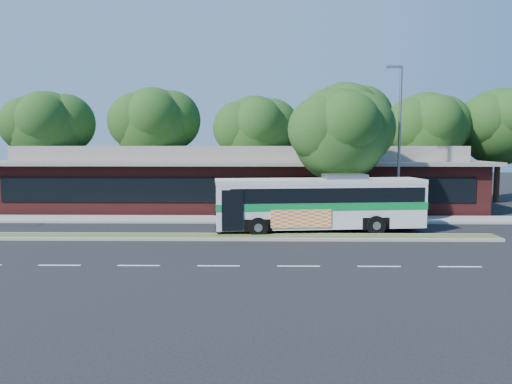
# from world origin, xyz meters

# --- Properties ---
(ground) EXTENTS (120.00, 120.00, 0.00)m
(ground) POSITION_xyz_m (0.00, 0.00, 0.00)
(ground) COLOR black
(ground) RESTS_ON ground
(median_strip) EXTENTS (26.00, 1.10, 0.15)m
(median_strip) POSITION_xyz_m (0.00, 0.60, 0.07)
(median_strip) COLOR #3E4F21
(median_strip) RESTS_ON ground
(sidewalk) EXTENTS (44.00, 2.60, 0.12)m
(sidewalk) POSITION_xyz_m (0.00, 6.40, 0.06)
(sidewalk) COLOR gray
(sidewalk) RESTS_ON ground
(plaza_building) EXTENTS (33.20, 11.20, 4.45)m
(plaza_building) POSITION_xyz_m (0.00, 12.99, 2.13)
(plaza_building) COLOR #541C1A
(plaza_building) RESTS_ON ground
(lamp_post) EXTENTS (0.93, 0.18, 9.07)m
(lamp_post) POSITION_xyz_m (9.56, 6.00, 4.90)
(lamp_post) COLOR slate
(lamp_post) RESTS_ON ground
(tree_bg_a) EXTENTS (6.47, 5.80, 8.63)m
(tree_bg_a) POSITION_xyz_m (-14.58, 15.14, 5.87)
(tree_bg_a) COLOR black
(tree_bg_a) RESTS_ON ground
(tree_bg_b) EXTENTS (6.69, 6.00, 9.00)m
(tree_bg_b) POSITION_xyz_m (-6.57, 16.14, 6.14)
(tree_bg_b) COLOR black
(tree_bg_b) RESTS_ON ground
(tree_bg_c) EXTENTS (6.24, 5.60, 8.26)m
(tree_bg_c) POSITION_xyz_m (1.40, 15.13, 5.59)
(tree_bg_c) COLOR black
(tree_bg_c) RESTS_ON ground
(tree_bg_d) EXTENTS (6.91, 6.20, 9.37)m
(tree_bg_d) POSITION_xyz_m (8.45, 16.15, 6.42)
(tree_bg_d) COLOR black
(tree_bg_d) RESTS_ON ground
(tree_bg_e) EXTENTS (6.47, 5.80, 8.50)m
(tree_bg_e) POSITION_xyz_m (14.42, 15.14, 5.74)
(tree_bg_e) COLOR black
(tree_bg_e) RESTS_ON ground
(tree_bg_f) EXTENTS (6.69, 6.00, 8.92)m
(tree_bg_f) POSITION_xyz_m (20.43, 16.14, 6.06)
(tree_bg_f) COLOR black
(tree_bg_f) RESTS_ON ground
(transit_bus) EXTENTS (10.93, 3.54, 3.02)m
(transit_bus) POSITION_xyz_m (4.61, 2.40, 1.68)
(transit_bus) COLOR silver
(transit_bus) RESTS_ON ground
(sidewalk_tree) EXTENTS (5.90, 5.29, 7.71)m
(sidewalk_tree) POSITION_xyz_m (6.38, 5.43, 5.18)
(sidewalk_tree) COLOR black
(sidewalk_tree) RESTS_ON ground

